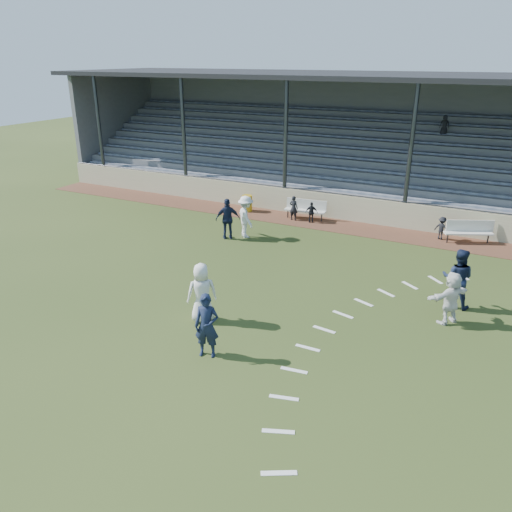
# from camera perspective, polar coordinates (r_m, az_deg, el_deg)

# --- Properties ---
(ground) EXTENTS (90.00, 90.00, 0.00)m
(ground) POSITION_cam_1_polar(r_m,az_deg,el_deg) (15.01, -4.35, -7.81)
(ground) COLOR #303E19
(ground) RESTS_ON ground
(cinder_track) EXTENTS (34.00, 2.00, 0.02)m
(cinder_track) POSITION_cam_1_polar(r_m,az_deg,el_deg) (23.84, 8.72, 3.54)
(cinder_track) COLOR #512E20
(cinder_track) RESTS_ON ground
(retaining_wall) EXTENTS (34.00, 0.18, 1.20)m
(retaining_wall) POSITION_cam_1_polar(r_m,az_deg,el_deg) (24.62, 9.58, 5.52)
(retaining_wall) COLOR #B8B18E
(retaining_wall) RESTS_ON ground
(bench_left) EXTENTS (2.03, 0.64, 0.95)m
(bench_left) POSITION_cam_1_polar(r_m,az_deg,el_deg) (24.40, 5.70, 5.54)
(bench_left) COLOR silver
(bench_left) RESTS_ON cinder_track
(bench_right) EXTENTS (1.98, 1.27, 0.95)m
(bench_right) POSITION_cam_1_polar(r_m,az_deg,el_deg) (23.02, 23.20, 2.82)
(bench_right) COLOR silver
(bench_right) RESTS_ON cinder_track
(trash_bin) EXTENTS (0.51, 0.51, 0.82)m
(trash_bin) POSITION_cam_1_polar(r_m,az_deg,el_deg) (25.58, -1.02, 6.05)
(trash_bin) COLOR #C19516
(trash_bin) RESTS_ON cinder_track
(football) EXTENTS (0.20, 0.20, 0.20)m
(football) POSITION_cam_1_polar(r_m,az_deg,el_deg) (15.20, -5.33, -7.01)
(football) COLOR #D53E0C
(football) RESTS_ON ground
(player_white_lead) EXTENTS (1.06, 1.02, 1.83)m
(player_white_lead) POSITION_cam_1_polar(r_m,az_deg,el_deg) (14.86, -6.20, -4.20)
(player_white_lead) COLOR silver
(player_white_lead) RESTS_ON ground
(player_navy_lead) EXTENTS (0.75, 0.61, 1.78)m
(player_navy_lead) POSITION_cam_1_polar(r_m,az_deg,el_deg) (13.18, -5.65, -7.94)
(player_navy_lead) COLOR #131C36
(player_navy_lead) RESTS_ON ground
(player_navy_mid) EXTENTS (0.95, 0.75, 1.94)m
(player_navy_mid) POSITION_cam_1_polar(r_m,az_deg,el_deg) (16.80, 22.03, -2.37)
(player_navy_mid) COLOR #131C36
(player_navy_mid) RESTS_ON ground
(player_white_wing) EXTENTS (1.34, 1.31, 1.85)m
(player_white_wing) POSITION_cam_1_polar(r_m,az_deg,el_deg) (21.71, -1.17, 4.50)
(player_white_wing) COLOR silver
(player_white_wing) RESTS_ON ground
(player_navy_wing) EXTENTS (1.11, 0.95, 1.79)m
(player_navy_wing) POSITION_cam_1_polar(r_m,az_deg,el_deg) (21.56, -3.24, 4.25)
(player_navy_wing) COLOR #131C36
(player_navy_wing) RESTS_ON ground
(player_white_back) EXTENTS (1.30, 1.49, 1.63)m
(player_white_back) POSITION_cam_1_polar(r_m,az_deg,el_deg) (15.78, 21.38, -4.48)
(player_white_back) COLOR silver
(player_white_back) RESTS_ON ground
(sub_left_near) EXTENTS (0.45, 0.31, 1.19)m
(sub_left_near) POSITION_cam_1_polar(r_m,az_deg,el_deg) (24.15, 4.32, 5.49)
(sub_left_near) COLOR black
(sub_left_near) RESTS_ON cinder_track
(sub_left_far) EXTENTS (0.63, 0.42, 0.99)m
(sub_left_far) POSITION_cam_1_polar(r_m,az_deg,el_deg) (23.88, 6.36, 4.97)
(sub_left_far) COLOR black
(sub_left_far) RESTS_ON cinder_track
(sub_right) EXTENTS (0.73, 0.54, 1.00)m
(sub_right) POSITION_cam_1_polar(r_m,az_deg,el_deg) (22.97, 20.46, 3.01)
(sub_right) COLOR black
(sub_right) RESTS_ON cinder_track
(grandstand) EXTENTS (34.60, 9.00, 6.61)m
(grandstand) POSITION_cam_1_polar(r_m,az_deg,el_deg) (28.68, 12.73, 10.91)
(grandstand) COLOR slate
(grandstand) RESTS_ON ground
(penalty_arc) EXTENTS (3.89, 14.63, 0.01)m
(penalty_arc) POSITION_cam_1_polar(r_m,az_deg,el_deg) (13.62, 11.02, -11.55)
(penalty_arc) COLOR white
(penalty_arc) RESTS_ON ground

